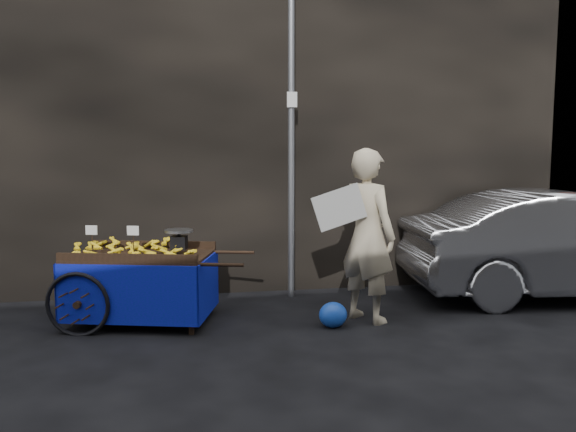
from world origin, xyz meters
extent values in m
plane|color=black|center=(0.00, 0.00, 0.00)|extent=(80.00, 80.00, 0.00)
cube|color=black|center=(-1.00, 2.60, 2.50)|extent=(11.00, 2.00, 5.00)
cylinder|color=slate|center=(0.30, 1.30, 2.00)|extent=(0.08, 0.08, 4.00)
cube|color=white|center=(0.30, 1.25, 2.40)|extent=(0.12, 0.02, 0.18)
cube|color=black|center=(-1.43, 0.50, 0.70)|extent=(1.57, 1.20, 0.05)
cube|color=black|center=(-1.32, 0.90, 0.76)|extent=(1.35, 0.39, 0.09)
cube|color=black|center=(-1.54, 0.11, 0.76)|extent=(1.35, 0.39, 0.09)
cube|color=black|center=(-0.93, 0.01, 0.35)|extent=(0.05, 0.05, 0.70)
cube|color=black|center=(-0.75, 0.68, 0.35)|extent=(0.05, 0.05, 0.70)
cylinder|color=black|center=(-0.64, -0.07, 0.70)|extent=(0.43, 0.15, 0.03)
cylinder|color=black|center=(-0.46, 0.60, 0.70)|extent=(0.43, 0.15, 0.03)
torus|color=black|center=(-2.01, 0.17, 0.30)|extent=(0.64, 0.21, 0.65)
torus|color=black|center=(-1.77, 1.08, 0.30)|extent=(0.64, 0.21, 0.65)
cylinder|color=black|center=(-1.89, 0.63, 0.30)|extent=(0.29, 0.95, 0.04)
cube|color=navy|center=(-1.54, 0.07, 0.40)|extent=(1.38, 0.38, 0.59)
cube|color=navy|center=(-1.32, 0.93, 0.40)|extent=(1.38, 0.38, 0.59)
cube|color=navy|center=(-2.11, 0.68, 0.40)|extent=(0.25, 0.88, 0.59)
cube|color=navy|center=(-0.75, 0.32, 0.40)|extent=(0.25, 0.88, 0.59)
cube|color=black|center=(-1.04, 0.44, 0.84)|extent=(0.18, 0.16, 0.14)
cylinder|color=silver|center=(-1.04, 0.44, 0.97)|extent=(0.36, 0.36, 0.03)
cube|color=white|center=(-1.92, 0.53, 0.98)|extent=(0.12, 0.04, 0.10)
cube|color=white|center=(-1.50, 0.42, 0.98)|extent=(0.12, 0.04, 0.10)
imported|color=#C4B492|center=(0.90, 0.17, 0.91)|extent=(0.74, 0.79, 1.82)
cube|color=#B9B9B2|center=(0.56, 0.03, 1.22)|extent=(0.59, 0.03, 0.50)
ellipsoid|color=blue|center=(0.49, -0.02, 0.13)|extent=(0.29, 0.23, 0.26)
imported|color=#B2B4BA|center=(3.66, 0.65, 0.66)|extent=(4.11, 1.83, 1.31)
camera|label=1|loc=(-0.94, -5.40, 1.75)|focal=35.00mm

